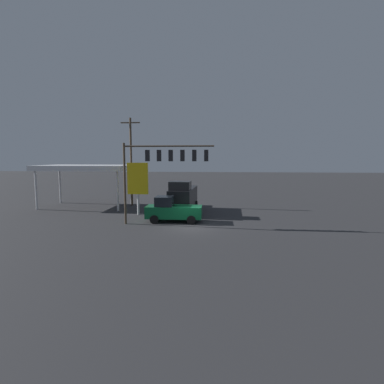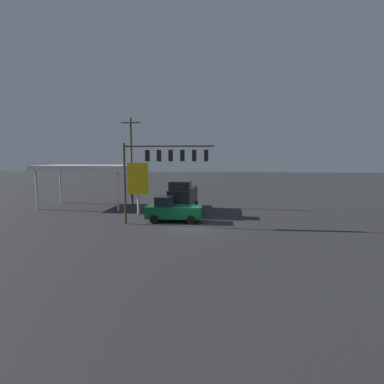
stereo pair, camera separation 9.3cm
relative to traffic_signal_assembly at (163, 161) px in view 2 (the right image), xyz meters
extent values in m
plane|color=#2D2D30|center=(-2.40, 0.44, -5.68)|extent=(200.00, 200.00, 0.00)
cylinder|color=#473828|center=(3.51, 0.03, -2.04)|extent=(0.20, 0.20, 7.29)
cylinder|color=#473828|center=(-0.48, 0.03, 1.31)|extent=(7.98, 0.14, 0.14)
cube|color=black|center=(1.40, 0.03, 0.49)|extent=(0.36, 0.28, 1.00)
sphere|color=#360505|center=(1.40, -0.16, 0.79)|extent=(0.22, 0.22, 0.22)
sphere|color=yellow|center=(1.40, -0.16, 0.49)|extent=(0.22, 0.22, 0.22)
sphere|color=black|center=(1.40, -0.16, 0.19)|extent=(0.22, 0.22, 0.22)
cube|color=black|center=(0.36, 0.03, 0.49)|extent=(0.36, 0.28, 1.00)
sphere|color=#360505|center=(0.36, -0.16, 0.79)|extent=(0.22, 0.22, 0.22)
sphere|color=yellow|center=(0.36, -0.16, 0.49)|extent=(0.22, 0.22, 0.22)
sphere|color=black|center=(0.36, -0.16, 0.19)|extent=(0.22, 0.22, 0.22)
cube|color=black|center=(-0.67, 0.03, 0.49)|extent=(0.36, 0.28, 1.00)
sphere|color=#360505|center=(-0.67, -0.16, 0.79)|extent=(0.22, 0.22, 0.22)
sphere|color=yellow|center=(-0.67, -0.16, 0.49)|extent=(0.22, 0.22, 0.22)
sphere|color=black|center=(-0.67, -0.16, 0.19)|extent=(0.22, 0.22, 0.22)
cube|color=black|center=(-1.71, 0.03, 0.49)|extent=(0.36, 0.28, 1.00)
sphere|color=#360505|center=(-1.71, -0.16, 0.79)|extent=(0.22, 0.22, 0.22)
sphere|color=yellow|center=(-1.71, -0.16, 0.49)|extent=(0.22, 0.22, 0.22)
sphere|color=black|center=(-1.71, -0.16, 0.19)|extent=(0.22, 0.22, 0.22)
cube|color=black|center=(-2.75, 0.03, 0.49)|extent=(0.36, 0.28, 1.00)
sphere|color=#360505|center=(-2.75, -0.16, 0.79)|extent=(0.22, 0.22, 0.22)
sphere|color=yellow|center=(-2.75, -0.16, 0.49)|extent=(0.22, 0.22, 0.22)
sphere|color=black|center=(-2.75, -0.16, 0.19)|extent=(0.22, 0.22, 0.22)
cube|color=black|center=(-3.79, 0.03, 0.49)|extent=(0.36, 0.28, 1.00)
sphere|color=#360505|center=(-3.79, -0.16, 0.79)|extent=(0.22, 0.22, 0.22)
sphere|color=yellow|center=(-3.79, -0.16, 0.49)|extent=(0.22, 0.22, 0.22)
sphere|color=black|center=(-3.79, -0.16, 0.19)|extent=(0.22, 0.22, 0.22)
cylinder|color=#473828|center=(6.05, -10.43, -0.26)|extent=(0.26, 0.26, 10.85)
cube|color=#473828|center=(6.05, -10.43, 4.57)|extent=(2.40, 0.14, 0.14)
cube|color=silver|center=(11.28, -8.96, -0.90)|extent=(10.89, 6.43, 0.60)
cube|color=red|center=(11.28, -12.19, -0.90)|extent=(10.89, 0.06, 0.36)
cylinder|color=silver|center=(6.43, -11.57, -3.44)|extent=(0.24, 0.24, 4.49)
cylinder|color=silver|center=(16.12, -11.57, -3.44)|extent=(0.24, 0.24, 4.49)
cylinder|color=silver|center=(6.43, -6.34, -3.44)|extent=(0.24, 0.24, 4.49)
cylinder|color=silver|center=(16.12, -6.34, -3.44)|extent=(0.24, 0.24, 4.49)
cylinder|color=silver|center=(3.57, -4.44, -2.95)|extent=(0.24, 0.24, 5.47)
cube|color=yellow|center=(3.57, -4.44, -1.86)|extent=(2.18, 0.24, 3.29)
cube|color=black|center=(3.57, -4.57, -1.86)|extent=(1.53, 0.04, 1.15)
cube|color=black|center=(-1.01, -6.29, -4.10)|extent=(2.55, 6.88, 2.20)
cube|color=black|center=(-0.93, -4.19, -2.55)|extent=(2.18, 1.88, 0.90)
cylinder|color=black|center=(-2.09, -4.04, -5.20)|extent=(0.26, 0.97, 0.96)
cylinder|color=black|center=(0.24, -4.12, -5.20)|extent=(0.26, 0.97, 0.96)
cylinder|color=black|center=(-2.26, -8.45, -5.20)|extent=(0.26, 0.97, 0.96)
cylinder|color=black|center=(0.08, -8.54, -5.20)|extent=(0.26, 0.97, 0.96)
cube|color=#0C592D|center=(-0.74, -1.25, -4.73)|extent=(5.24, 2.12, 1.10)
cube|color=black|center=(0.16, -1.22, -3.73)|extent=(1.64, 1.88, 0.90)
cylinder|color=black|center=(0.93, -0.19, -5.28)|extent=(0.80, 0.24, 0.80)
cylinder|color=black|center=(0.98, -2.23, -5.28)|extent=(0.80, 0.24, 0.80)
cylinder|color=black|center=(-2.45, -0.26, -5.28)|extent=(0.80, 0.24, 0.80)
cylinder|color=black|center=(-2.40, -2.30, -5.28)|extent=(0.80, 0.24, 0.80)
camera|label=1|loc=(-4.99, 26.08, 0.31)|focal=28.00mm
camera|label=2|loc=(-5.09, 26.07, 0.31)|focal=28.00mm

